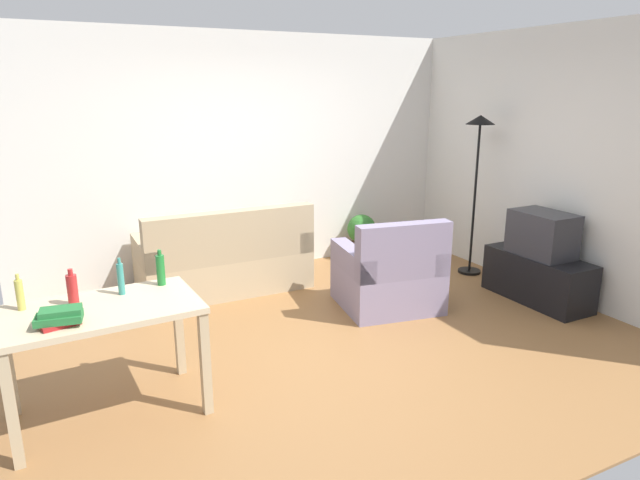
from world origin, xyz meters
name	(u,v)px	position (x,y,z in m)	size (l,w,h in m)	color
ground_plane	(336,339)	(0.00, 0.00, -0.01)	(5.20, 4.40, 0.02)	olive
wall_rear	(245,155)	(0.00, 2.20, 1.35)	(5.20, 0.10, 2.70)	silver
wall_right	(563,165)	(2.60, 0.00, 1.35)	(0.10, 4.40, 2.70)	silver
couch	(225,262)	(-0.48, 1.59, 0.31)	(1.75, 0.84, 0.92)	tan
tv_stand	(538,278)	(2.25, -0.14, 0.24)	(0.44, 1.10, 0.48)	black
tv	(543,234)	(2.25, -0.14, 0.70)	(0.41, 0.60, 0.44)	#2D2D33
torchiere_lamp	(478,152)	(2.25, 0.86, 1.41)	(0.32, 0.32, 1.81)	black
desk	(103,323)	(-1.88, -0.33, 0.65)	(1.23, 0.76, 0.76)	#C6B28E
potted_plant	(362,233)	(1.40, 1.90, 0.33)	(0.36, 0.36, 0.57)	brown
armchair	(390,277)	(0.80, 0.38, 0.32)	(1.03, 0.98, 0.92)	gray
bottle_squat	(20,294)	(-2.32, -0.15, 0.86)	(0.05, 0.05, 0.24)	#BCB24C
bottle_red	(72,289)	(-2.03, -0.21, 0.87)	(0.07, 0.07, 0.24)	#AD2323
bottle_tall	(121,278)	(-1.72, -0.15, 0.87)	(0.04, 0.04, 0.26)	teal
bottle_green	(161,269)	(-1.45, -0.08, 0.87)	(0.06, 0.06, 0.26)	#1E722D
book_stack	(60,317)	(-2.12, -0.52, 0.81)	(0.28, 0.19, 0.10)	maroon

